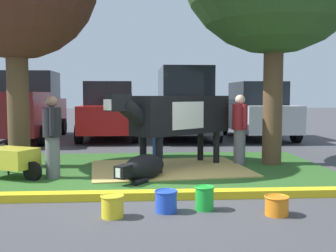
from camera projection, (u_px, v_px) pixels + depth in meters
ground_plane at (149, 186)px, 7.00m from camera, size 80.00×80.00×0.00m
grass_island at (149, 169)px, 8.54m from camera, size 7.58×4.58×0.02m
curb_yellow at (152, 195)px, 6.12m from camera, size 8.78×0.24×0.12m
hay_bedding at (169, 169)px, 8.50m from camera, size 3.46×2.76×0.04m
cow_holstein at (178, 115)px, 8.55m from camera, size 2.67×2.26×1.59m
calf_lying at (143, 168)px, 7.40m from camera, size 1.04×1.24×0.48m
person_handler at (240, 128)px, 9.02m from camera, size 0.34×0.52×1.58m
person_visitor_near at (52, 135)px, 7.50m from camera, size 0.34×0.52×1.56m
person_visitor_far at (158, 126)px, 9.99m from camera, size 0.53×0.34×1.52m
wheelbarrow at (12, 159)px, 7.52m from camera, size 1.55×1.11×0.63m
bucket_yellow at (113, 206)px, 5.19m from camera, size 0.31×0.31×0.29m
bucket_blue at (166, 201)px, 5.43m from camera, size 0.32×0.32×0.29m
bucket_green at (204, 198)px, 5.53m from camera, size 0.28×0.28×0.33m
bucket_orange at (277, 205)px, 5.29m from camera, size 0.33×0.33×0.25m
pickup_truck_maroon at (25, 108)px, 14.11m from camera, size 2.26×5.42×2.42m
sedan_red at (110, 111)px, 14.39m from camera, size 2.05×4.42×2.02m
suv_dark_grey at (184, 103)px, 14.49m from camera, size 2.15×4.62×2.52m
sedan_silver at (257, 111)px, 14.53m from camera, size 2.05×4.42×2.02m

